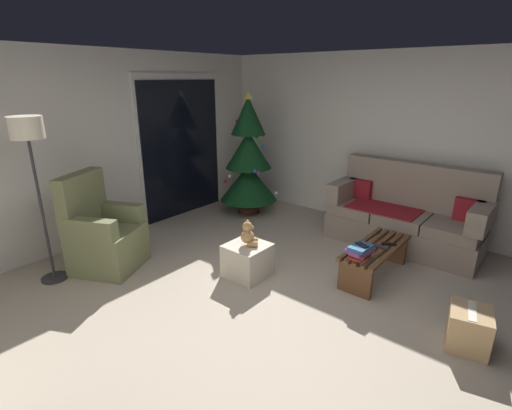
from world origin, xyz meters
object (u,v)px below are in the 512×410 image
Objects in this scene: teddy_bear_honey at (248,235)px; cell_phone at (362,245)px; remote_black at (389,244)px; cardboard_box_taped_mid_floor at (469,328)px; armchair at (103,235)px; christmas_tree at (248,161)px; book_stack at (360,251)px; remote_graphite at (381,247)px; coffee_table at (375,256)px; floor_lamp at (29,145)px; ottoman at (248,260)px; couch at (405,216)px.

cell_phone is at bearing -65.27° from teddy_bear_honey.
cardboard_box_taped_mid_floor is (-0.75, -0.99, -0.21)m from remote_black.
cardboard_box_taped_mid_floor is at bearing -72.09° from armchair.
remote_black is 0.08× the size of christmas_tree.
remote_black is 0.55× the size of book_stack.
remote_black is at bearing -103.54° from christmas_tree.
armchair is (-1.40, 2.52, -0.05)m from book_stack.
remote_graphite reaches higher than cardboard_box_taped_mid_floor.
book_stack is at bearing 165.40° from cell_phone.
coffee_table is 3.87× the size of book_stack.
remote_graphite is 0.55× the size of book_stack.
book_stack is at bearing -5.70° from remote_graphite.
floor_lamp reaches higher than book_stack.
teddy_bear_honey is 2.22m from cardboard_box_taped_mid_floor.
christmas_tree reaches higher than floor_lamp.
remote_black is 0.09× the size of floor_lamp.
teddy_bear_honey reaches higher than coffee_table.
christmas_tree reaches higher than remote_graphite.
cell_phone reaches higher than ottoman.
cell_phone is 0.13× the size of armchair.
floor_lamp is (-0.53, 0.19, 1.10)m from armchair.
cardboard_box_taped_mid_floor is at bearing 63.87° from remote_graphite.
teddy_bear_honey is (-0.87, 1.15, 0.12)m from remote_graphite.
ottoman is (-0.51, 1.10, -0.33)m from cell_phone.
remote_black is at bearing -40.87° from coffee_table.
remote_black is 3.90m from floor_lamp.
armchair reaches higher than cell_phone.
book_stack is at bearing 78.02° from cardboard_box_taped_mid_floor.
ottoman is at bearing -139.79° from christmas_tree.
armchair is (-2.88, 2.48, 0.00)m from couch.
coffee_table is 0.45m from book_stack.
couch is 3.80m from armchair.
cell_phone is 0.07× the size of christmas_tree.
armchair is 2.57× the size of ottoman.
cardboard_box_taped_mid_floor is at bearing -83.24° from teddy_bear_honey.
cell_phone is 0.34× the size of cardboard_box_taped_mid_floor.
armchair reaches higher than book_stack.
christmas_tree is (0.62, 2.59, 0.48)m from remote_black.
remote_black is 3.26m from armchair.
floor_lamp is at bearing 141.89° from couch.
book_stack is at bearing -65.61° from teddy_bear_honey.
teddy_bear_honey is at bearing -139.50° from christmas_tree.
couch reaches higher than teddy_bear_honey.
christmas_tree is 1.72× the size of armchair.
floor_lamp is 2.39m from teddy_bear_honey.
couch is 2.23m from teddy_bear_honey.
cell_phone is at bearing -54.49° from floor_lamp.
armchair is 2.67× the size of cardboard_box_taped_mid_floor.
armchair is at bearing 122.35° from teddy_bear_honey.
ottoman is at bearing 140.26° from cell_phone.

